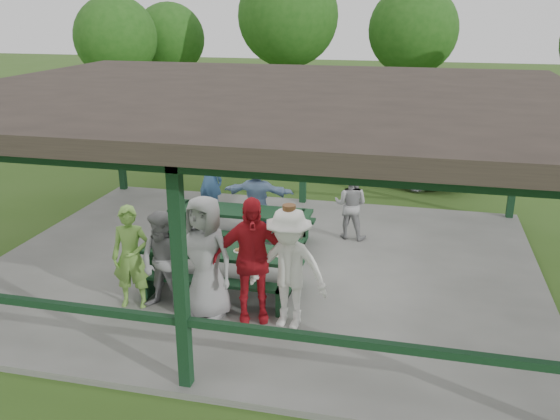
% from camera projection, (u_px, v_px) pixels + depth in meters
% --- Properties ---
extents(ground, '(90.00, 90.00, 0.00)m').
position_uv_depth(ground, '(263.00, 269.00, 11.08)').
color(ground, '#35581B').
rests_on(ground, ground).
extents(concrete_slab, '(10.00, 8.00, 0.10)m').
position_uv_depth(concrete_slab, '(263.00, 266.00, 11.07)').
color(concrete_slab, '#61615D').
rests_on(concrete_slab, ground).
extents(pavilion_structure, '(10.60, 8.60, 3.24)m').
position_uv_depth(pavilion_structure, '(261.00, 99.00, 10.05)').
color(pavilion_structure, black).
rests_on(pavilion_structure, concrete_slab).
extents(picnic_table_near, '(2.59, 1.39, 0.75)m').
position_uv_depth(picnic_table_near, '(222.00, 265.00, 9.88)').
color(picnic_table_near, black).
rests_on(picnic_table_near, concrete_slab).
extents(picnic_table_far, '(2.80, 1.39, 0.75)m').
position_uv_depth(picnic_table_far, '(241.00, 222.00, 11.77)').
color(picnic_table_far, black).
rests_on(picnic_table_far, concrete_slab).
extents(table_setting, '(2.27, 0.45, 0.10)m').
position_uv_depth(table_setting, '(212.00, 246.00, 9.85)').
color(table_setting, white).
rests_on(table_setting, picnic_table_near).
extents(contestant_green, '(0.67, 0.51, 1.67)m').
position_uv_depth(contestant_green, '(131.00, 257.00, 9.27)').
color(contestant_green, '#6C9F3F').
rests_on(contestant_green, concrete_slab).
extents(contestant_grey_left, '(0.87, 0.72, 1.62)m').
position_uv_depth(contestant_grey_left, '(164.00, 262.00, 9.14)').
color(contestant_grey_left, gray).
rests_on(contestant_grey_left, concrete_slab).
extents(contestant_grey_mid, '(1.07, 0.82, 1.94)m').
position_uv_depth(contestant_grey_mid, '(205.00, 258.00, 8.91)').
color(contestant_grey_mid, gray).
rests_on(contestant_grey_mid, concrete_slab).
extents(contestant_red, '(1.24, 0.83, 1.96)m').
position_uv_depth(contestant_red, '(251.00, 260.00, 8.82)').
color(contestant_red, '#B41721').
rests_on(contestant_red, concrete_slab).
extents(contestant_white_fedora, '(1.28, 0.85, 1.91)m').
position_uv_depth(contestant_white_fedora, '(289.00, 268.00, 8.64)').
color(contestant_white_fedora, white).
rests_on(contestant_white_fedora, concrete_slab).
extents(spectator_lblue, '(1.51, 0.50, 1.62)m').
position_uv_depth(spectator_lblue, '(257.00, 195.00, 12.36)').
color(spectator_lblue, '#85A4CE').
rests_on(spectator_lblue, concrete_slab).
extents(spectator_blue, '(0.75, 0.63, 1.76)m').
position_uv_depth(spectator_blue, '(210.00, 178.00, 13.32)').
color(spectator_blue, '#3A6499').
rests_on(spectator_blue, concrete_slab).
extents(spectator_grey, '(0.77, 0.64, 1.44)m').
position_uv_depth(spectator_grey, '(351.00, 205.00, 12.09)').
color(spectator_grey, gray).
rests_on(spectator_grey, concrete_slab).
extents(pickup_truck, '(5.73, 4.16, 1.45)m').
position_uv_depth(pickup_truck, '(384.00, 150.00, 17.00)').
color(pickup_truck, silver).
rests_on(pickup_truck, ground).
extents(farm_trailer, '(3.55, 2.24, 1.24)m').
position_uv_depth(farm_trailer, '(303.00, 140.00, 18.80)').
color(farm_trailer, navy).
rests_on(farm_trailer, ground).
extents(tree_far_left, '(3.09, 3.09, 4.83)m').
position_uv_depth(tree_far_left, '(169.00, 39.00, 26.05)').
color(tree_far_left, '#372116').
rests_on(tree_far_left, ground).
extents(tree_left, '(4.02, 4.02, 6.27)m').
position_uv_depth(tree_left, '(288.00, 16.00, 23.59)').
color(tree_left, '#372116').
rests_on(tree_left, ground).
extents(tree_mid, '(3.52, 3.52, 5.51)m').
position_uv_depth(tree_mid, '(413.00, 31.00, 23.38)').
color(tree_mid, '#372116').
rests_on(tree_mid, ground).
extents(tree_edge_left, '(3.26, 3.26, 5.09)m').
position_uv_depth(tree_edge_left, '(116.00, 38.00, 23.43)').
color(tree_edge_left, '#372116').
rests_on(tree_edge_left, ground).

